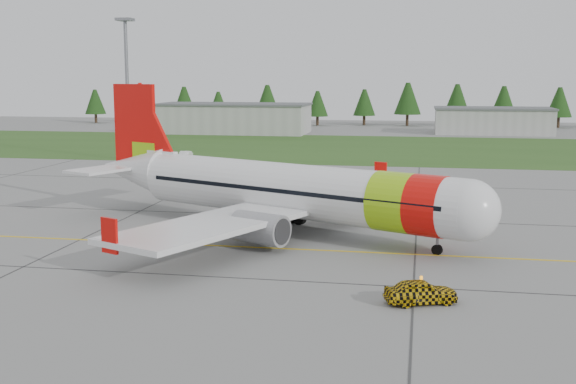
# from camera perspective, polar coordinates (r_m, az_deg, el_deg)

# --- Properties ---
(ground) EXTENTS (320.00, 320.00, 0.00)m
(ground) POSITION_cam_1_polar(r_m,az_deg,el_deg) (44.46, -3.18, -6.85)
(ground) COLOR gray
(ground) RESTS_ON ground
(aircraft) EXTENTS (35.98, 34.15, 11.53)m
(aircraft) POSITION_cam_1_polar(r_m,az_deg,el_deg) (56.78, -0.21, 0.12)
(aircraft) COLOR white
(aircraft) RESTS_ON ground
(follow_me_car) EXTENTS (1.83, 1.97, 3.98)m
(follow_me_car) POSITION_cam_1_polar(r_m,az_deg,el_deg) (39.85, 10.51, -5.93)
(follow_me_car) COLOR yellow
(follow_me_car) RESTS_ON ground
(service_van) EXTENTS (1.58, 1.50, 4.21)m
(service_van) POSITION_cam_1_polar(r_m,az_deg,el_deg) (106.03, -8.17, 3.58)
(service_van) COLOR white
(service_van) RESTS_ON ground
(grass_strip) EXTENTS (320.00, 50.00, 0.03)m
(grass_strip) POSITION_cam_1_polar(r_m,az_deg,el_deg) (124.53, 5.79, 3.48)
(grass_strip) COLOR #30561E
(grass_strip) RESTS_ON ground
(taxi_guideline) EXTENTS (120.00, 0.25, 0.02)m
(taxi_guideline) POSITION_cam_1_polar(r_m,az_deg,el_deg) (52.01, -1.09, -4.46)
(taxi_guideline) COLOR gold
(taxi_guideline) RESTS_ON ground
(hangar_west) EXTENTS (32.00, 14.00, 6.00)m
(hangar_west) POSITION_cam_1_polar(r_m,az_deg,el_deg) (157.02, -4.35, 5.77)
(hangar_west) COLOR #A8A8A3
(hangar_west) RESTS_ON ground
(hangar_east) EXTENTS (24.00, 12.00, 5.20)m
(hangar_east) POSITION_cam_1_polar(r_m,az_deg,el_deg) (160.48, 15.87, 5.38)
(hangar_east) COLOR #A8A8A3
(hangar_east) RESTS_ON ground
(floodlight_mast) EXTENTS (0.50, 0.50, 20.00)m
(floodlight_mast) POSITION_cam_1_polar(r_m,az_deg,el_deg) (108.11, -12.57, 7.76)
(floodlight_mast) COLOR slate
(floodlight_mast) RESTS_ON ground
(treeline) EXTENTS (160.00, 8.00, 10.00)m
(treeline) POSITION_cam_1_polar(r_m,az_deg,el_deg) (179.94, 7.32, 6.79)
(treeline) COLOR #1C3F14
(treeline) RESTS_ON ground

